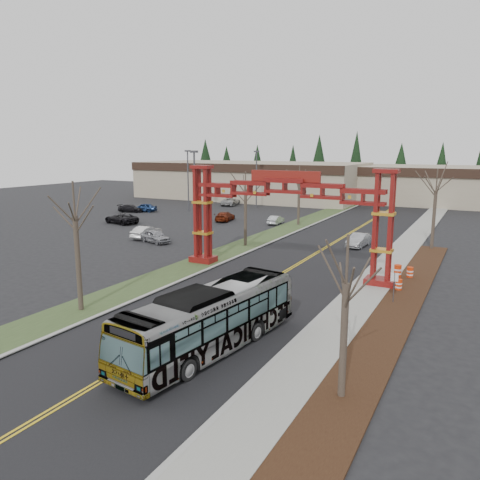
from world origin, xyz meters
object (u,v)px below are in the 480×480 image
Objects in this scene: parked_car_far_a at (276,220)px; bare_tree_median_mid at (245,192)px; street_sign at (394,282)px; barrel_mid at (398,271)px; gateway_arch at (285,203)px; parked_car_far_c at (131,208)px; barrel_south at (399,285)px; silver_sedan at (359,240)px; parked_car_near_b at (146,232)px; parked_car_near_a at (155,236)px; light_pole_mid at (188,176)px; parked_car_far_b at (231,201)px; barrel_north at (410,273)px; light_pole_near at (195,187)px; bare_tree_right_far at (436,191)px; bare_tree_right_near at (346,284)px; retail_building_east at (460,185)px; parked_car_near_c at (121,218)px; parked_car_mid_a at (225,216)px; bare_tree_median_far at (299,183)px; retail_building_west at (252,180)px; parked_car_mid_b at (144,208)px; transit_bus at (211,319)px; bare_tree_median_near at (75,216)px; light_pole_far at (256,175)px.

bare_tree_median_mid is at bearing 97.98° from parked_car_far_a.
street_sign is 1.97× the size of barrel_mid.
gateway_arch is 26.51m from parked_car_far_a.
barrel_south is at bearing -132.48° from parked_car_far_c.
silver_sedan is 0.99× the size of parked_car_near_b.
light_pole_mid is at bearing 43.53° from parked_car_near_a.
barrel_north is at bearing 124.81° from parked_car_far_b.
light_pole_near reaches higher than parked_car_near_a.
bare_tree_right_far is at bearing -166.93° from parked_car_near_b.
light_pole_near is (-26.20, 28.70, 0.87)m from bare_tree_right_near.
retail_building_east is at bearing 80.83° from gateway_arch.
parked_car_near_c is at bearing 156.05° from street_sign.
parked_car_far_a is (7.77, 0.67, -0.08)m from parked_car_mid_a.
bare_tree_median_far is at bearing 128.10° from barrel_mid.
light_pole_mid is (-29.82, 29.81, -0.14)m from gateway_arch.
retail_building_west is at bearing 107.88° from light_pole_near.
gateway_arch is 19.16× the size of barrel_north.
light_pole_near is at bearing 35.30° from parked_car_mid_b.
gateway_arch is 18.99m from bare_tree_right_far.
street_sign is (-0.33, -65.81, -1.96)m from retail_building_east.
barrel_south is (6.57, -14.50, -0.26)m from silver_sedan.
transit_bus reaches higher than parked_car_far_c.
barrel_north is (40.18, -10.73, -0.27)m from parked_car_near_c.
parked_car_near_c is at bearing -38.35° from parked_car_near_b.
gateway_arch is 0.48× the size of retail_building_east.
light_pole_mid reaches higher than barrel_south.
barrel_south is at bearing -60.92° from silver_sedan.
parked_car_far_a is 46.31m from bare_tree_right_near.
bare_tree_median_far is 7.35× the size of barrel_mid.
barrel_south is (20.50, -24.24, -0.15)m from parked_car_far_a.
barrel_mid reaches higher than barrel_north.
silver_sedan is 0.81× the size of parked_car_far_b.
street_sign is at bearing 156.43° from parked_car_near_b.
parked_car_near_c is 0.64× the size of bare_tree_median_near.
transit_bus is 56.21m from parked_car_mid_b.
bare_tree_median_mid reaches higher than parked_car_mid_a.
silver_sedan reaches higher than parked_car_far_a.
bare_tree_median_far is 19.96m from light_pole_far.
light_pole_mid is at bearing 135.01° from gateway_arch.
bare_tree_median_far is (-10.93, 10.58, 5.03)m from silver_sedan.
retail_building_west is at bearing 119.07° from gateway_arch.
gateway_arch is at bearing 35.84° from parked_car_mid_b.
parked_car_far_a is (-13.62, 39.52, -1.07)m from transit_bus.
barrel_north is (27.45, -2.11, -0.24)m from parked_car_near_a.
bare_tree_median_mid is at bearing -108.61° from retail_building_east.
barrel_mid is at bearing 44.49° from parked_car_mid_b.
barrel_north is at bearing 132.32° from parked_car_far_a.
parked_car_mid_b is at bearing 144.73° from gateway_arch.
barrel_south is (27.24, -6.08, -0.26)m from parked_car_near_a.
parked_car_near_b is at bearing 75.29° from parked_car_near_a.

